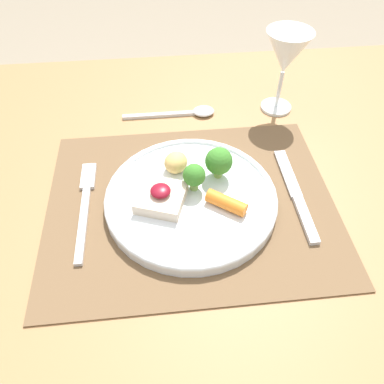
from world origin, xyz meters
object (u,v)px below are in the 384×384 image
knife (298,199)px  wine_glass_near (286,55)px  fork (86,202)px  dinner_plate (192,193)px  spoon (189,112)px

knife → wine_glass_near: (0.03, 0.26, 0.11)m
fork → wine_glass_near: 0.46m
dinner_plate → fork: 0.18m
spoon → wine_glass_near: size_ratio=1.15×
dinner_plate → knife: 0.18m
knife → spoon: 0.30m
dinner_plate → fork: size_ratio=1.35×
fork → knife: bearing=-2.4°
knife → fork: bearing=172.7°
fork → wine_glass_near: (0.38, 0.23, 0.11)m
fork → spoon: size_ratio=1.09×
wine_glass_near → fork: bearing=-148.7°
knife → dinner_plate: bearing=170.9°
dinner_plate → spoon: bearing=85.4°
dinner_plate → spoon: dinner_plate is taller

